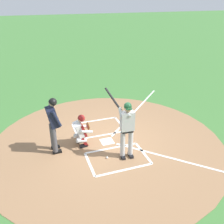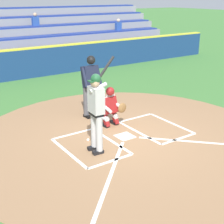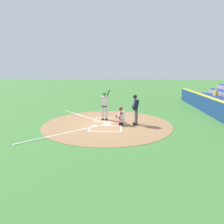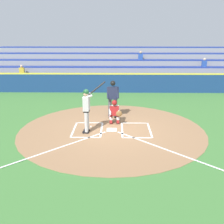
{
  "view_description": "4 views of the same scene",
  "coord_description": "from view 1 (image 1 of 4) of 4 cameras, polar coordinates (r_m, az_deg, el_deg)",
  "views": [
    {
      "loc": [
        7.02,
        -2.26,
        4.68
      ],
      "look_at": [
        -0.04,
        0.2,
        1.1
      ],
      "focal_mm": 39.76,
      "sensor_mm": 36.0,
      "label": 1
    },
    {
      "loc": [
        4.61,
        6.18,
        3.51
      ],
      "look_at": [
        0.5,
        0.13,
        0.83
      ],
      "focal_mm": 52.03,
      "sensor_mm": 36.0,
      "label": 2
    },
    {
      "loc": [
        -12.26,
        -1.25,
        3.36
      ],
      "look_at": [
        -0.3,
        -0.32,
        0.84
      ],
      "focal_mm": 32.49,
      "sensor_mm": 36.0,
      "label": 3
    },
    {
      "loc": [
        -0.19,
        11.09,
        4.19
      ],
      "look_at": [
        -0.01,
        0.09,
        0.85
      ],
      "focal_mm": 43.63,
      "sensor_mm": 36.0,
      "label": 4
    }
  ],
  "objects": [
    {
      "name": "baseball",
      "position": [
        7.9,
        -1.15,
        -10.44
      ],
      "size": [
        0.07,
        0.07,
        0.07
      ],
      "primitive_type": "sphere",
      "color": "white",
      "rests_on": "ground"
    },
    {
      "name": "catcher",
      "position": [
        8.34,
        -7.07,
        -4.01
      ],
      "size": [
        0.61,
        0.61,
        1.13
      ],
      "color": "black",
      "rests_on": "ground"
    },
    {
      "name": "plate_umpire",
      "position": [
        7.92,
        -13.4,
        -2.23
      ],
      "size": [
        0.6,
        0.43,
        1.86
      ],
      "color": "#4C4C51",
      "rests_on": "ground"
    },
    {
      "name": "batter",
      "position": [
        7.43,
        3.4,
        -3.29
      ],
      "size": [
        0.97,
        0.66,
        2.13
      ],
      "color": "#BCBCBC",
      "rests_on": "ground"
    },
    {
      "name": "dirt_circle",
      "position": [
        8.73,
        -1.15,
        -6.8
      ],
      "size": [
        8.0,
        8.0,
        0.01
      ],
      "primitive_type": "cylinder",
      "color": "#99704C",
      "rests_on": "ground"
    },
    {
      "name": "ground_plane",
      "position": [
        8.73,
        -1.15,
        -6.84
      ],
      "size": [
        120.0,
        120.0,
        0.0
      ],
      "primitive_type": "plane",
      "color": "#427A38"
    },
    {
      "name": "home_plate_and_chalk",
      "position": [
        8.99,
        4.21,
        -5.75
      ],
      "size": [
        7.93,
        4.91,
        0.01
      ],
      "color": "white",
      "rests_on": "dirt_circle"
    }
  ]
}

